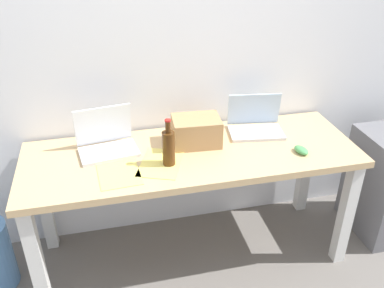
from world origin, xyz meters
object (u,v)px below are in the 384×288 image
(laptop_right, at_px, (255,124))
(computer_mouse, at_px, (301,150))
(beer_bottle, at_px, (169,147))
(cardboard_box, at_px, (196,131))
(desk, at_px, (192,167))
(laptop_left, at_px, (107,141))

(laptop_right, bearing_deg, computer_mouse, -61.84)
(beer_bottle, relative_size, cardboard_box, 0.98)
(desk, xyz_separation_m, computer_mouse, (0.59, -0.15, 0.12))
(laptop_left, bearing_deg, laptop_right, 1.71)
(laptop_left, xyz_separation_m, laptop_right, (0.89, 0.03, -0.01))
(laptop_left, bearing_deg, cardboard_box, -4.12)
(desk, height_order, beer_bottle, beer_bottle)
(desk, height_order, computer_mouse, computer_mouse)
(desk, relative_size, laptop_left, 5.47)
(laptop_left, height_order, computer_mouse, laptop_left)
(cardboard_box, bearing_deg, laptop_right, 9.34)
(laptop_right, distance_m, cardboard_box, 0.39)
(desk, xyz_separation_m, beer_bottle, (-0.15, -0.10, 0.21))
(computer_mouse, height_order, cardboard_box, cardboard_box)
(laptop_left, xyz_separation_m, cardboard_box, (0.51, -0.04, 0.02))
(desk, bearing_deg, cardboard_box, 62.82)
(laptop_left, height_order, cardboard_box, laptop_left)
(desk, distance_m, laptop_left, 0.50)
(laptop_left, bearing_deg, desk, -15.38)
(laptop_left, distance_m, beer_bottle, 0.39)
(laptop_right, relative_size, computer_mouse, 3.47)
(laptop_right, distance_m, beer_bottle, 0.63)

